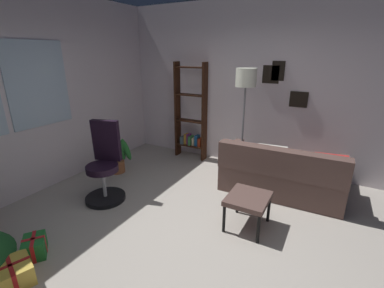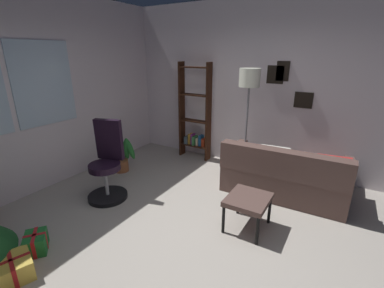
% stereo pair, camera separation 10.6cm
% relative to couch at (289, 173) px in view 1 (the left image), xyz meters
% --- Properties ---
extents(ground_plane, '(4.87, 5.32, 0.10)m').
position_rel_couch_xyz_m(ground_plane, '(-1.74, 0.68, -0.33)').
color(ground_plane, '#AEA69A').
extents(wall_back_with_windows, '(4.87, 0.12, 2.89)m').
position_rel_couch_xyz_m(wall_back_with_windows, '(-1.75, 3.38, 1.17)').
color(wall_back_with_windows, silver).
rests_on(wall_back_with_windows, ground_plane).
extents(wall_right_with_frames, '(0.12, 5.32, 2.89)m').
position_rel_couch_xyz_m(wall_right_with_frames, '(0.75, 0.67, 1.16)').
color(wall_right_with_frames, silver).
rests_on(wall_right_with_frames, ground_plane).
extents(couch, '(1.50, 1.75, 0.79)m').
position_rel_couch_xyz_m(couch, '(0.00, 0.00, 0.00)').
color(couch, brown).
rests_on(couch, ground_plane).
extents(footstool, '(0.53, 0.47, 0.42)m').
position_rel_couch_xyz_m(footstool, '(-1.20, 0.27, 0.08)').
color(footstool, brown).
rests_on(footstool, ground_plane).
extents(gift_box_green, '(0.33, 0.34, 0.21)m').
position_rel_couch_xyz_m(gift_box_green, '(-2.75, 2.06, -0.19)').
color(gift_box_green, '#1E722D').
rests_on(gift_box_green, ground_plane).
extents(gift_box_gold, '(0.41, 0.43, 0.21)m').
position_rel_couch_xyz_m(gift_box_gold, '(-3.07, 1.88, -0.19)').
color(gift_box_gold, gold).
rests_on(gift_box_gold, ground_plane).
extents(office_chair, '(0.57, 0.56, 1.14)m').
position_rel_couch_xyz_m(office_chair, '(-1.52, 2.27, 0.17)').
color(office_chair, black).
rests_on(office_chair, ground_plane).
extents(bookshelf, '(0.18, 0.64, 1.86)m').
position_rel_couch_xyz_m(bookshelf, '(0.48, 1.99, 0.54)').
color(bookshelf, black).
rests_on(bookshelf, ground_plane).
extents(floor_lamp, '(0.32, 0.32, 1.80)m').
position_rel_couch_xyz_m(floor_lamp, '(0.16, 0.83, 1.22)').
color(floor_lamp, slate).
rests_on(floor_lamp, ground_plane).
extents(potted_plant, '(0.38, 0.37, 0.64)m').
position_rel_couch_xyz_m(potted_plant, '(-0.76, 2.74, -0.03)').
color(potted_plant, '#985833').
rests_on(potted_plant, ground_plane).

